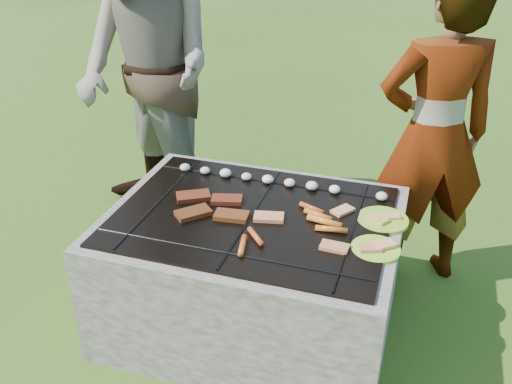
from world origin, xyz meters
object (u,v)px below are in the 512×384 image
at_px(fire_pit, 253,274).
at_px(cook, 434,136).
at_px(plate_far, 383,220).
at_px(plate_near, 376,248).
at_px(bystander, 147,74).

xyz_separation_m(fire_pit, cook, (0.73, 0.66, 0.53)).
height_order(plate_far, plate_near, same).
distance_m(cook, bystander, 1.62).
bearing_deg(cook, fire_pit, 19.75).
distance_m(plate_far, plate_near, 0.24).
height_order(fire_pit, bystander, bystander).
distance_m(plate_far, bystander, 1.61).
height_order(plate_far, bystander, bystander).
relative_size(fire_pit, cook, 0.80).
relative_size(plate_near, bystander, 0.12).
distance_m(plate_near, bystander, 1.71).
relative_size(plate_far, cook, 0.17).
relative_size(fire_pit, bystander, 0.68).
xyz_separation_m(fire_pit, plate_near, (0.56, -0.10, 0.33)).
bearing_deg(fire_pit, plate_far, 13.63).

